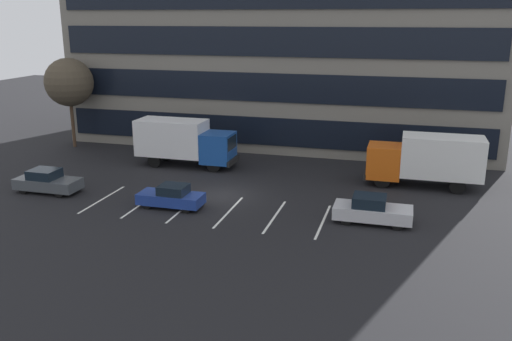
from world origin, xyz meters
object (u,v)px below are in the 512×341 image
box_truck_orange (427,158)px  sedan_charcoal (47,181)px  box_truck_blue (184,140)px  sedan_silver (372,210)px  bare_tree (69,82)px  sedan_navy (171,197)px

box_truck_orange → sedan_charcoal: size_ratio=1.78×
box_truck_orange → sedan_charcoal: box_truck_orange is taller
box_truck_blue → sedan_charcoal: 10.47m
sedan_silver → sedan_charcoal: bearing=-179.3°
bare_tree → sedan_charcoal: bearing=-63.7°
box_truck_blue → sedan_navy: box_truck_blue is taller
bare_tree → sedan_navy: bearing=-39.4°
sedan_navy → box_truck_orange: bearing=29.6°
sedan_navy → box_truck_blue: bearing=108.4°
bare_tree → box_truck_orange: bearing=-7.3°
sedan_charcoal → box_truck_blue: bearing=54.3°
box_truck_blue → bare_tree: size_ratio=0.99×
sedan_silver → sedan_navy: bearing=-176.4°
box_truck_orange → bare_tree: bearing=172.7°
box_truck_orange → sedan_silver: (-2.97, -7.67, -1.25)m
sedan_navy → bare_tree: bearing=140.6°
sedan_silver → sedan_charcoal: 20.83m
box_truck_blue → bare_tree: bare_tree is taller
sedan_navy → bare_tree: bare_tree is taller
box_truck_orange → sedan_navy: bearing=-150.4°
sedan_navy → bare_tree: size_ratio=0.51×
sedan_silver → bare_tree: 29.39m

